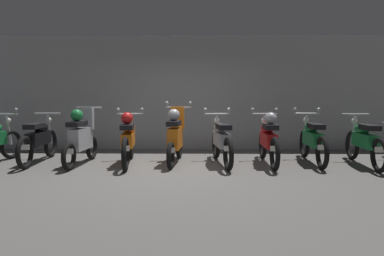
# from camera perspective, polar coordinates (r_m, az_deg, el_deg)

# --- Properties ---
(ground_plane) EXTENTS (80.00, 80.00, 0.00)m
(ground_plane) POSITION_cam_1_polar(r_m,az_deg,el_deg) (6.28, -3.33, -7.48)
(ground_plane) COLOR #565451
(back_wall) EXTENTS (16.00, 0.30, 2.96)m
(back_wall) POSITION_cam_1_polar(r_m,az_deg,el_deg) (8.95, -2.07, 5.91)
(back_wall) COLOR gray
(back_wall) RESTS_ON ground
(motorbike_slot_1) EXTENTS (0.56, 1.95, 1.03)m
(motorbike_slot_1) POSITION_cam_1_polar(r_m,az_deg,el_deg) (7.78, -24.55, -1.79)
(motorbike_slot_1) COLOR black
(motorbike_slot_1) RESTS_ON ground
(motorbike_slot_2) EXTENTS (0.56, 1.68, 1.18)m
(motorbike_slot_2) POSITION_cam_1_polar(r_m,az_deg,el_deg) (7.24, -18.29, -1.48)
(motorbike_slot_2) COLOR black
(motorbike_slot_2) RESTS_ON ground
(motorbike_slot_3) EXTENTS (0.59, 1.95, 1.15)m
(motorbike_slot_3) POSITION_cam_1_polar(r_m,az_deg,el_deg) (7.03, -10.77, -1.81)
(motorbike_slot_3) COLOR black
(motorbike_slot_3) RESTS_ON ground
(motorbike_slot_4) EXTENTS (0.59, 1.68, 1.29)m
(motorbike_slot_4) POSITION_cam_1_polar(r_m,az_deg,el_deg) (7.02, -2.84, -1.40)
(motorbike_slot_4) COLOR black
(motorbike_slot_4) RESTS_ON ground
(motorbike_slot_5) EXTENTS (0.59, 1.95, 1.15)m
(motorbike_slot_5) POSITION_cam_1_polar(r_m,az_deg,el_deg) (6.95, 5.01, -2.11)
(motorbike_slot_5) COLOR black
(motorbike_slot_5) RESTS_ON ground
(motorbike_slot_6) EXTENTS (0.59, 1.95, 1.15)m
(motorbike_slot_6) POSITION_cam_1_polar(r_m,az_deg,el_deg) (7.07, 12.84, -1.81)
(motorbike_slot_6) COLOR black
(motorbike_slot_6) RESTS_ON ground
(motorbike_slot_7) EXTENTS (0.59, 1.95, 1.15)m
(motorbike_slot_7) POSITION_cam_1_polar(r_m,az_deg,el_deg) (7.50, 19.77, -1.86)
(motorbike_slot_7) COLOR black
(motorbike_slot_7) RESTS_ON ground
(motorbike_slot_8) EXTENTS (0.56, 1.95, 1.03)m
(motorbike_slot_8) POSITION_cam_1_polar(r_m,az_deg,el_deg) (7.63, 27.24, -2.04)
(motorbike_slot_8) COLOR black
(motorbike_slot_8) RESTS_ON ground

